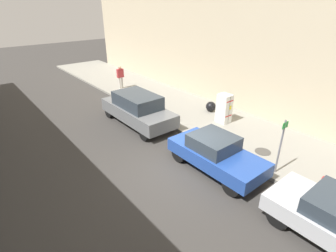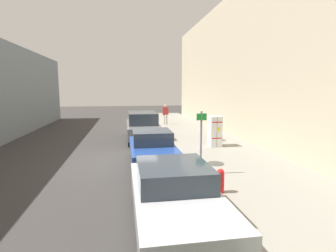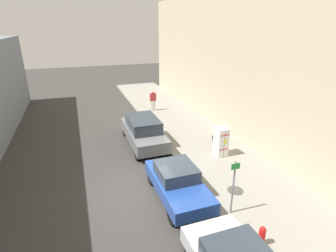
{
  "view_description": "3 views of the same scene",
  "coord_description": "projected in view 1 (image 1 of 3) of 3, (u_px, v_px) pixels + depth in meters",
  "views": [
    {
      "loc": [
        6.16,
        6.62,
        6.3
      ],
      "look_at": [
        -1.19,
        -2.4,
        0.72
      ],
      "focal_mm": 28.0,
      "sensor_mm": 36.0,
      "label": 1
    },
    {
      "loc": [
        0.08,
        11.38,
        3.15
      ],
      "look_at": [
        -1.91,
        -0.43,
        1.48
      ],
      "focal_mm": 28.0,
      "sensor_mm": 36.0,
      "label": 2
    },
    {
      "loc": [
        2.54,
        9.68,
        7.03
      ],
      "look_at": [
        -2.17,
        -3.54,
        1.57
      ],
      "focal_mm": 28.0,
      "sensor_mm": 36.0,
      "label": 3
    }
  ],
  "objects": [
    {
      "name": "ground_plane",
      "position": [
        182.0,
        169.0,
        10.86
      ],
      "size": [
        80.0,
        80.0,
        0.0
      ],
      "primitive_type": "plane",
      "color": "#383533"
    },
    {
      "name": "pedestrian_walking_far",
      "position": [
        120.0,
        75.0,
        19.98
      ],
      "size": [
        0.5,
        0.23,
        1.72
      ],
      "rotation": [
        0.0,
        0.0,
        1.43
      ],
      "color": "beige",
      "rests_on": "sidewalk_slab"
    },
    {
      "name": "sidewalk_slab",
      "position": [
        247.0,
        136.0,
        13.38
      ],
      "size": [
        4.75,
        44.0,
        0.15
      ],
      "primitive_type": "cube",
      "color": "gray",
      "rests_on": "ground"
    },
    {
      "name": "street_sign_post",
      "position": [
        281.0,
        144.0,
        9.86
      ],
      "size": [
        0.36,
        0.07,
        2.27
      ],
      "color": "slate",
      "rests_on": "sidewalk_slab"
    },
    {
      "name": "fire_hydrant",
      "position": [
        323.0,
        185.0,
        9.11
      ],
      "size": [
        0.22,
        0.22,
        0.72
      ],
      "color": "red",
      "rests_on": "sidewalk_slab"
    },
    {
      "name": "trash_bag",
      "position": [
        211.0,
        107.0,
        16.01
      ],
      "size": [
        0.61,
        0.61,
        0.61
      ],
      "primitive_type": "sphere",
      "color": "black",
      "rests_on": "sidewalk_slab"
    },
    {
      "name": "building_facade_near",
      "position": [
        297.0,
        37.0,
        13.22
      ],
      "size": [
        1.62,
        39.6,
        9.3
      ],
      "primitive_type": "cube",
      "color": "beige",
      "rests_on": "ground"
    },
    {
      "name": "parked_hatchback_blue",
      "position": [
        216.0,
        153.0,
        10.55
      ],
      "size": [
        1.78,
        4.05,
        1.47
      ],
      "color": "#23479E",
      "rests_on": "ground"
    },
    {
      "name": "manhole_cover",
      "position": [
        263.0,
        152.0,
        11.8
      ],
      "size": [
        0.7,
        0.7,
        0.02
      ],
      "primitive_type": "cylinder",
      "color": "#47443F",
      "rests_on": "sidewalk_slab"
    },
    {
      "name": "parked_suv_gray",
      "position": [
        138.0,
        109.0,
        14.46
      ],
      "size": [
        1.93,
        4.9,
        1.76
      ],
      "color": "slate",
      "rests_on": "ground"
    },
    {
      "name": "discarded_refrigerator",
      "position": [
        224.0,
        109.0,
        14.36
      ],
      "size": [
        0.61,
        0.71,
        1.62
      ],
      "color": "white",
      "rests_on": "sidewalk_slab"
    }
  ]
}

